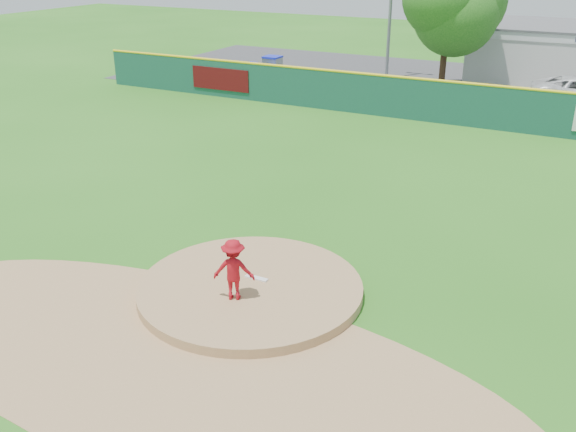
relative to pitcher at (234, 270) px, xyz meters
The scene contains 10 objects.
ground 1.24m from the pitcher, 90.36° to the left, with size 120.00×120.00×0.00m, color #286B19.
pitchers_mound 1.24m from the pitcher, 90.36° to the left, with size 5.50×5.50×0.50m, color #9E774C.
pitching_rubber 1.26m from the pitcher, 90.25° to the left, with size 0.60×0.15×0.04m, color white.
infield_dirt_arc 2.47m from the pitcher, 90.12° to the right, with size 15.40×15.40×0.01m, color #9E774C.
parking_lot 27.75m from the pitcher, 90.01° to the left, with size 44.00×16.00×0.02m, color #38383A.
pitcher is the anchor object (origin of this frame).
fence_banners 18.82m from the pitcher, 97.69° to the left, with size 23.50×0.04×1.20m.
playground_slide 26.66m from the pitcher, 116.85° to the left, with size 0.99×2.79×1.54m.
outfield_fence 18.73m from the pitcher, 90.01° to the left, with size 40.00×0.14×2.07m.
deciduous_tree 26.05m from the pitcher, 94.45° to the left, with size 5.60×5.60×7.36m.
Camera 1 is at (7.14, -11.77, 7.94)m, focal length 40.00 mm.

